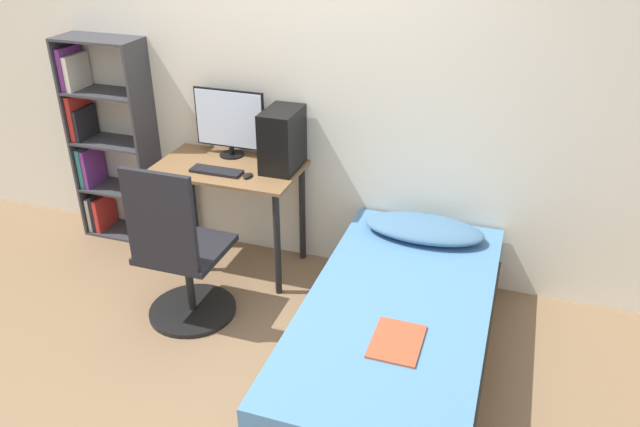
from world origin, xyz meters
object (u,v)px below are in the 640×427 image
Objects in this scene: office_chair at (181,263)px; pc_tower at (282,140)px; keyboard at (217,171)px; monitor at (230,121)px; bed at (395,336)px; bookshelf at (103,144)px.

pc_tower reaches higher than office_chair.
monitor is at bearing 96.48° from keyboard.
bed is 1.58m from keyboard.
office_chair is at bearing -114.98° from pc_tower.
monitor is at bearing 93.72° from office_chair.
monitor reaches higher than office_chair.
keyboard is (-1.35, 0.60, 0.55)m from bed.
bookshelf is at bearing 178.09° from pc_tower.
office_chair is 1.34m from bed.
keyboard is at bearing -151.61° from pc_tower.
office_chair is at bearing -37.22° from bookshelf.
pc_tower reaches higher than keyboard.
bed is at bearing -23.90° from keyboard.
pc_tower is (0.42, -0.09, -0.05)m from monitor.
office_chair is 1.05m from monitor.
keyboard is at bearing -83.52° from monitor.
bookshelf reaches higher than monitor.
office_chair reaches higher than bed.
monitor reaches higher than keyboard.
bed is 3.93× the size of monitor.
bookshelf is at bearing 142.78° from office_chair.
bookshelf reaches higher than pc_tower.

